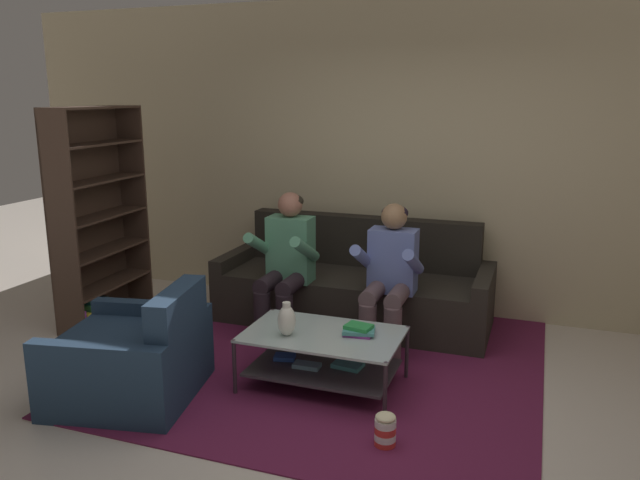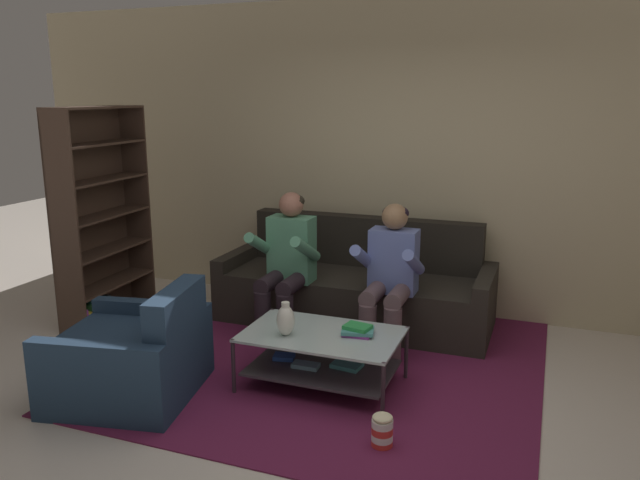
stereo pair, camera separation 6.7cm
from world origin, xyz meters
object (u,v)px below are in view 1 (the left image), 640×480
at_px(person_seated_right, 389,272).
at_px(popcorn_tub, 385,430).
at_px(vase, 287,320).
at_px(book_stack, 359,330).
at_px(armchair, 133,360).
at_px(person_seated_left, 286,259).
at_px(couch, 354,289).
at_px(bookshelf, 95,228).
at_px(coffee_table, 323,351).

xyz_separation_m(person_seated_right, popcorn_tub, (0.34, -1.43, -0.55)).
relative_size(vase, book_stack, 0.97).
xyz_separation_m(armchair, popcorn_tub, (1.78, -0.03, -0.16)).
relative_size(armchair, popcorn_tub, 5.05).
bearing_deg(person_seated_right, person_seated_left, 179.75).
height_order(couch, person_seated_left, person_seated_left).
bearing_deg(book_stack, vase, -157.91).
xyz_separation_m(vase, armchair, (-0.95, -0.46, -0.25)).
xyz_separation_m(vase, bookshelf, (-2.18, 0.73, 0.34)).
distance_m(vase, armchair, 1.08).
bearing_deg(popcorn_tub, coffee_table, 134.82).
height_order(coffee_table, armchair, armchair).
bearing_deg(person_seated_right, coffee_table, -108.57).
distance_m(couch, vase, 1.49).
bearing_deg(coffee_table, person_seated_left, 127.35).
relative_size(coffee_table, book_stack, 4.40).
relative_size(couch, person_seated_left, 1.98).
height_order(couch, coffee_table, couch).
xyz_separation_m(person_seated_left, person_seated_right, (0.90, -0.00, -0.02)).
distance_m(couch, coffee_table, 1.36).
distance_m(couch, person_seated_left, 0.79).
distance_m(person_seated_right, armchair, 2.05).
height_order(person_seated_left, person_seated_right, person_seated_left).
height_order(armchair, popcorn_tub, armchair).
distance_m(couch, bookshelf, 2.41).
xyz_separation_m(coffee_table, armchair, (-1.17, -0.58, 0.00)).
xyz_separation_m(couch, coffee_table, (0.18, -1.35, -0.04)).
height_order(person_seated_left, armchair, person_seated_left).
xyz_separation_m(bookshelf, popcorn_tub, (3.01, -1.22, -0.75)).
distance_m(person_seated_right, book_stack, 0.79).
xyz_separation_m(coffee_table, popcorn_tub, (0.61, -0.61, -0.16)).
bearing_deg(couch, armchair, -117.20).
bearing_deg(person_seated_left, popcorn_tub, -49.24).
xyz_separation_m(couch, armchair, (-0.99, -1.93, -0.04)).
distance_m(bookshelf, popcorn_tub, 3.33).
height_order(person_seated_right, bookshelf, bookshelf).
bearing_deg(person_seated_right, popcorn_tub, -76.76).
distance_m(person_seated_left, armchair, 1.56).
bearing_deg(person_seated_left, book_stack, -41.12).
height_order(bookshelf, popcorn_tub, bookshelf).
distance_m(couch, armchair, 2.17).
bearing_deg(vase, person_seated_right, 62.36).
distance_m(person_seated_left, vase, 1.04).
bearing_deg(couch, vase, -91.71).
relative_size(coffee_table, vase, 4.52).
xyz_separation_m(couch, vase, (-0.04, -1.48, 0.21)).
height_order(coffee_table, book_stack, book_stack).
distance_m(couch, person_seated_right, 0.78).
bearing_deg(vase, armchair, -154.27).
height_order(book_stack, popcorn_tub, book_stack).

